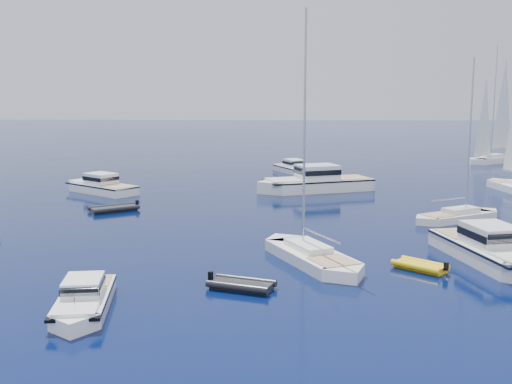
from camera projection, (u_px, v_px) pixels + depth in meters
ground at (287, 354)px, 24.12m from camera, size 400.00×400.00×0.00m
motor_cruiser_near at (84, 310)px, 28.88m from camera, size 3.34×7.72×1.96m
motor_cruiser_right at (491, 263)px, 36.96m from camera, size 5.66×11.48×2.89m
motor_cruiser_far_l at (100, 193)px, 62.60m from camera, size 9.55×8.25×2.55m
motor_cruiser_distant at (315, 191)px, 63.64m from camera, size 13.66×8.34×3.44m
motor_cruiser_horizon at (294, 173)px, 77.78m from camera, size 5.83×8.56×2.17m
sailboat_mid_r at (311, 262)px, 37.07m from camera, size 6.98×10.65×15.44m
sailboat_centre at (457, 220)px, 49.10m from camera, size 8.95×6.51×13.20m
sailboat_sails_far at (496, 162)px, 89.40m from camera, size 11.22×9.24×17.10m
tender_yellow at (420, 270)px, 35.47m from camera, size 3.53×3.42×0.95m
tender_grey_near at (242, 289)px, 32.02m from camera, size 3.98×3.02×0.95m
tender_grey_far at (114, 211)px, 52.93m from camera, size 4.78×4.25×0.95m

